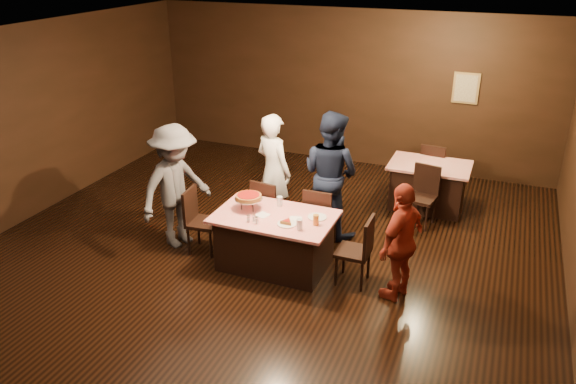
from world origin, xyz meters
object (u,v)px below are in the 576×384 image
(chair_back_far, at_px, (434,169))
(glass_back, at_px, (280,201))
(diner_grey_knit, at_px, (176,187))
(chair_end_right, at_px, (353,250))
(chair_back_near, at_px, (421,197))
(chair_far_right, at_px, (321,217))
(diner_white_jacket, at_px, (274,171))
(plate_empty, at_px, (317,217))
(diner_red_shirt, at_px, (401,242))
(back_table, at_px, (428,186))
(chair_far_left, at_px, (270,208))
(glass_front_right, at_px, (299,225))
(chair_end_left, at_px, (203,221))
(main_table, at_px, (275,241))
(diner_navy_hoodie, at_px, (330,174))
(pizza_stand, at_px, (249,197))
(glass_amber, at_px, (316,220))

(chair_back_far, relative_size, glass_back, 6.79)
(diner_grey_knit, bearing_deg, chair_back_far, -25.74)
(chair_end_right, xyz_separation_m, chair_back_near, (0.53, 1.99, 0.00))
(chair_far_right, bearing_deg, diner_white_jacket, -24.18)
(diner_white_jacket, distance_m, plate_empty, 1.45)
(diner_red_shirt, bearing_deg, back_table, -159.14)
(chair_far_left, distance_m, glass_front_right, 1.36)
(chair_far_left, bearing_deg, chair_end_left, 53.82)
(chair_end_right, bearing_deg, main_table, -89.76)
(chair_far_right, relative_size, diner_navy_hoodie, 0.50)
(pizza_stand, bearing_deg, chair_end_left, -175.91)
(back_table, bearing_deg, chair_end_left, -135.36)
(main_table, distance_m, glass_front_right, 0.69)
(chair_far_left, bearing_deg, diner_navy_hoodie, -140.25)
(chair_back_far, bearing_deg, diner_grey_knit, 52.43)
(chair_back_far, xyz_separation_m, diner_white_jacket, (-2.13, -2.15, 0.43))
(chair_far_left, relative_size, diner_navy_hoodie, 0.50)
(back_table, relative_size, chair_back_near, 1.37)
(glass_back, bearing_deg, pizza_stand, -144.46)
(diner_navy_hoodie, xyz_separation_m, plate_empty, (0.18, -1.10, -0.18))
(diner_white_jacket, bearing_deg, plate_empty, 160.56)
(chair_end_left, distance_m, glass_front_right, 1.61)
(diner_navy_hoodie, xyz_separation_m, glass_back, (-0.42, -0.95, -0.12))
(back_table, relative_size, diner_white_jacket, 0.72)
(chair_far_left, bearing_deg, diner_red_shirt, 165.35)
(chair_back_near, relative_size, glass_amber, 6.79)
(pizza_stand, xyz_separation_m, glass_front_right, (0.85, -0.30, -0.11))
(back_table, relative_size, plate_empty, 5.20)
(glass_front_right, bearing_deg, diner_grey_knit, 171.23)
(glass_amber, bearing_deg, diner_navy_hoodie, 99.98)
(chair_far_left, distance_m, chair_back_near, 2.38)
(main_table, height_order, chair_end_right, chair_end_right)
(chair_end_left, relative_size, diner_navy_hoodie, 0.50)
(diner_white_jacket, xyz_separation_m, plate_empty, (1.05, -0.99, -0.13))
(back_table, relative_size, chair_far_left, 1.37)
(diner_white_jacket, distance_m, glass_front_right, 1.68)
(main_table, relative_size, plate_empty, 6.40)
(main_table, bearing_deg, glass_back, 99.46)
(chair_back_far, height_order, diner_navy_hoodie, diner_navy_hoodie)
(chair_end_right, xyz_separation_m, diner_red_shirt, (0.61, -0.08, 0.29))
(back_table, distance_m, diner_navy_hoodie, 1.99)
(back_table, distance_m, diner_grey_knit, 4.16)
(chair_end_left, xyz_separation_m, chair_back_near, (2.73, 1.99, 0.00))
(chair_end_left, xyz_separation_m, chair_end_right, (2.20, 0.00, 0.00))
(chair_far_right, bearing_deg, diner_red_shirt, 146.72)
(chair_end_left, bearing_deg, diner_grey_knit, 76.73)
(plate_empty, xyz_separation_m, glass_back, (-0.60, 0.15, 0.06))
(chair_end_right, xyz_separation_m, pizza_stand, (-1.50, 0.05, 0.48))
(chair_far_right, height_order, chair_end_left, same)
(diner_navy_hoodie, bearing_deg, glass_back, 85.10)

